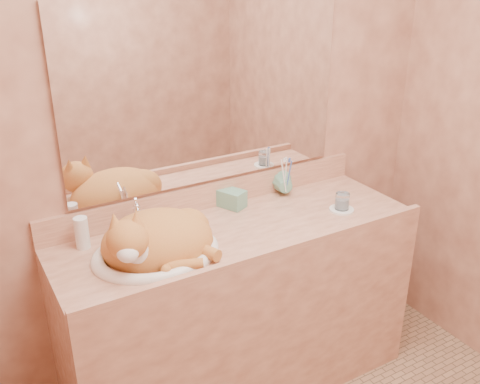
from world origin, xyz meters
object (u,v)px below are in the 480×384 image
toothbrush_cup (286,188)px  soap_dispenser (243,191)px  sink_basin (155,237)px  water_glass (342,201)px  cat (155,238)px  vanity_counter (240,310)px

toothbrush_cup → soap_dispenser: bearing=-177.4°
sink_basin → water_glass: 0.89m
cat → sink_basin: bearing=59.6°
cat → water_glass: cat is taller
sink_basin → cat: bearing=-138.3°
vanity_counter → cat: bearing=-176.5°
cat → water_glass: bearing=8.5°
soap_dispenser → water_glass: bearing=-55.9°
soap_dispenser → toothbrush_cup: soap_dispenser is taller
vanity_counter → sink_basin: bearing=-177.1°
vanity_counter → toothbrush_cup: size_ratio=14.61×
sink_basin → water_glass: size_ratio=6.60×
cat → soap_dispenser: size_ratio=2.41×
sink_basin → soap_dispenser: size_ratio=2.69×
toothbrush_cup → cat: bearing=-165.6°
vanity_counter → water_glass: (0.50, -0.08, 0.47)m
vanity_counter → toothbrush_cup: (0.36, 0.17, 0.48)m
sink_basin → toothbrush_cup: sink_basin is taller
vanity_counter → soap_dispenser: bearing=55.5°
sink_basin → cat: 0.01m
vanity_counter → soap_dispenser: (0.11, 0.16, 0.52)m
cat → soap_dispenser: cat is taller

